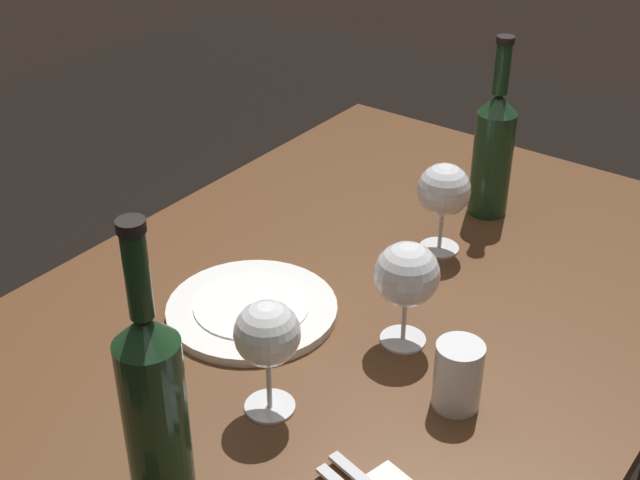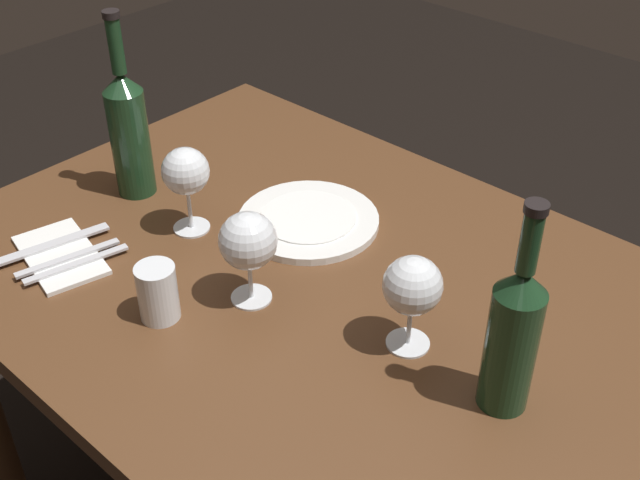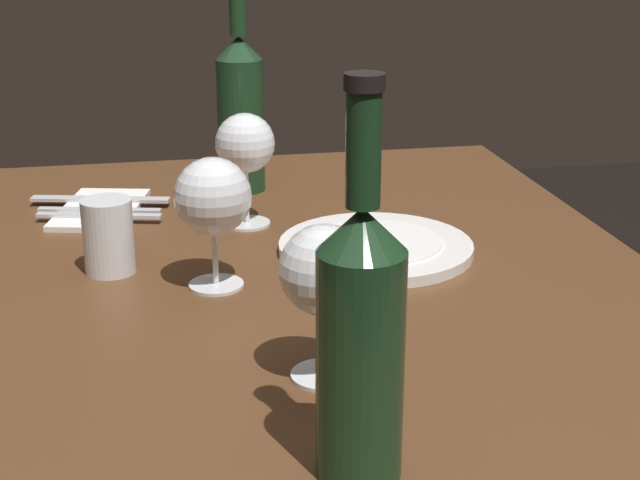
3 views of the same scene
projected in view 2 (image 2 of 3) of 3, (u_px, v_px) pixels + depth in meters
The scene contains 12 objects.
dining_table at pixel (318, 322), 1.38m from camera, with size 1.30×0.90×0.74m.
wine_glass_left at pixel (412, 287), 1.14m from camera, with size 0.09×0.09×0.16m.
wine_glass_right at pixel (186, 173), 1.38m from camera, with size 0.08×0.08×0.16m.
wine_glass_centre at pixel (248, 242), 1.23m from camera, with size 0.09×0.09×0.16m.
wine_bottle at pixel (513, 334), 1.04m from camera, with size 0.07×0.07×0.32m.
wine_bottle_second at pixel (129, 130), 1.48m from camera, with size 0.07×0.07×0.35m.
water_tumbler at pixel (158, 294), 1.23m from camera, with size 0.06×0.06×0.09m.
dinner_plate at pixel (308, 220), 1.46m from camera, with size 0.26×0.26×0.02m.
folded_napkin at pixel (60, 255), 1.38m from camera, with size 0.21×0.15×0.01m.
fork_inner at pixel (68, 258), 1.36m from camera, with size 0.06×0.18×0.00m.
fork_outer at pixel (76, 264), 1.35m from camera, with size 0.06×0.18×0.00m.
table_knife at pixel (50, 245), 1.39m from camera, with size 0.07×0.21×0.00m.
Camera 2 is at (-0.70, 0.77, 1.56)m, focal length 45.31 mm.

